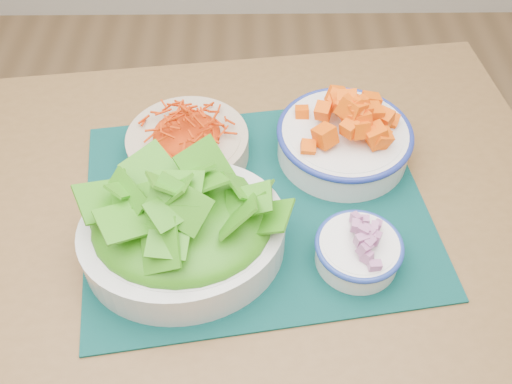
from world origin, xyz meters
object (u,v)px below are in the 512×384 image
placemat (256,205)px  squash_bowl (345,133)px  table (197,258)px  onion_bowl (359,248)px  carrot_bowl (187,140)px  lettuce_bowl (182,224)px

placemat → squash_bowl: size_ratio=1.99×
table → onion_bowl: size_ratio=8.45×
placemat → carrot_bowl: size_ratio=2.18×
lettuce_bowl → onion_bowl: bearing=-16.2°
table → placemat: (0.10, 0.03, 0.10)m
carrot_bowl → squash_bowl: size_ratio=0.92×
placemat → onion_bowl: 0.18m
table → carrot_bowl: (-0.01, 0.14, 0.14)m
table → lettuce_bowl: size_ratio=3.83×
table → squash_bowl: squash_bowl is taller
squash_bowl → placemat: bearing=-143.2°
squash_bowl → lettuce_bowl: size_ratio=0.79×
placemat → squash_bowl: bearing=28.7°
placemat → onion_bowl: bearing=-44.6°
table → onion_bowl: 0.29m
onion_bowl → placemat: bearing=143.6°
carrot_bowl → onion_bowl: bearing=-40.2°
squash_bowl → lettuce_bowl: lettuce_bowl is taller
carrot_bowl → squash_bowl: 0.26m
carrot_bowl → lettuce_bowl: bearing=-87.7°
table → squash_bowl: (0.24, 0.14, 0.15)m
squash_bowl → onion_bowl: bearing=-90.7°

